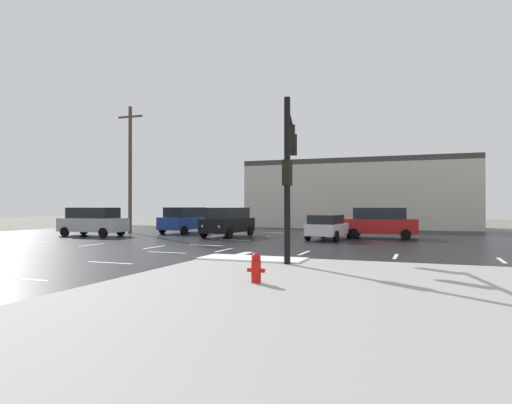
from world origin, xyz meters
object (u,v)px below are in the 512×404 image
(traffic_signal_mast, at_px, (289,157))
(sedan_white, at_px, (328,227))
(suv_silver, at_px, (93,221))
(suv_black, at_px, (228,221))
(fire_hydrant, at_px, (256,268))
(suv_red, at_px, (380,222))
(suv_blue, at_px, (185,219))
(utility_pole_far, at_px, (130,167))

(traffic_signal_mast, relative_size, sedan_white, 1.25)
(suv_silver, xyz_separation_m, suv_black, (9.29, 2.76, 0.00))
(suv_silver, bearing_deg, sedan_white, 7.15)
(fire_hydrant, bearing_deg, suv_red, 85.83)
(suv_blue, bearing_deg, fire_hydrant, -142.08)
(suv_black, bearing_deg, suv_silver, -69.30)
(utility_pole_far, bearing_deg, suv_black, -6.61)
(suv_red, relative_size, utility_pole_far, 0.49)
(traffic_signal_mast, xyz_separation_m, suv_red, (2.10, 14.39, -2.98))
(suv_silver, height_order, suv_black, same)
(suv_red, bearing_deg, suv_silver, -167.91)
(suv_blue, distance_m, suv_red, 15.03)
(traffic_signal_mast, height_order, sedan_white, traffic_signal_mast)
(utility_pole_far, bearing_deg, traffic_signal_mast, -37.92)
(suv_silver, bearing_deg, suv_black, 15.24)
(traffic_signal_mast, xyz_separation_m, suv_black, (-8.00, 12.15, -2.98))
(traffic_signal_mast, distance_m, suv_black, 14.85)
(traffic_signal_mast, distance_m, sedan_white, 12.29)
(traffic_signal_mast, distance_m, fire_hydrant, 6.50)
(suv_blue, relative_size, suv_red, 1.01)
(suv_blue, bearing_deg, utility_pole_far, 116.28)
(suv_silver, bearing_deg, suv_blue, 49.85)
(suv_red, bearing_deg, sedan_white, -141.53)
(traffic_signal_mast, bearing_deg, suv_silver, 48.19)
(suv_silver, relative_size, utility_pole_far, 0.49)
(suv_black, distance_m, utility_pole_far, 9.90)
(sedan_white, height_order, utility_pole_far, utility_pole_far)
(suv_black, bearing_deg, sedan_white, 91.61)
(traffic_signal_mast, xyz_separation_m, suv_blue, (-12.92, 14.82, -2.98))
(fire_hydrant, bearing_deg, traffic_signal_mast, 96.92)
(traffic_signal_mast, distance_m, utility_pole_far, 21.48)
(suv_silver, height_order, suv_blue, same)
(suv_red, xyz_separation_m, suv_black, (-10.10, -2.24, 0.00))
(fire_hydrant, distance_m, suv_silver, 23.27)
(suv_silver, distance_m, suv_black, 9.69)
(traffic_signal_mast, relative_size, suv_red, 1.19)
(suv_red, height_order, suv_black, same)
(suv_black, bearing_deg, suv_red, 106.65)
(traffic_signal_mast, relative_size, utility_pole_far, 0.58)
(fire_hydrant, relative_size, suv_black, 0.16)
(suv_blue, bearing_deg, traffic_signal_mast, -134.85)
(fire_hydrant, relative_size, suv_red, 0.16)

